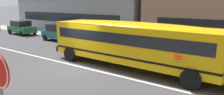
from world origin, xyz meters
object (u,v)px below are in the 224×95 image
(school_bus, at_px, (134,41))
(stop_sign_post, at_px, (1,87))
(parked_car_green_near_corner, at_px, (22,27))
(parked_car_teal_by_lamppost, at_px, (60,32))

(school_bus, xyz_separation_m, stop_sign_post, (2.33, -8.83, 0.63))
(parked_car_green_near_corner, bearing_deg, stop_sign_post, -29.06)
(parked_car_teal_by_lamppost, relative_size, stop_sign_post, 1.37)
(school_bus, height_order, parked_car_teal_by_lamppost, school_bus)
(school_bus, relative_size, parked_car_teal_by_lamppost, 3.05)
(school_bus, bearing_deg, parked_car_teal_by_lamppost, 162.38)
(parked_car_green_near_corner, relative_size, parked_car_teal_by_lamppost, 1.00)
(school_bus, distance_m, parked_car_teal_by_lamppost, 11.37)
(parked_car_green_near_corner, distance_m, parked_car_teal_by_lamppost, 7.18)
(school_bus, distance_m, parked_car_green_near_corner, 18.37)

